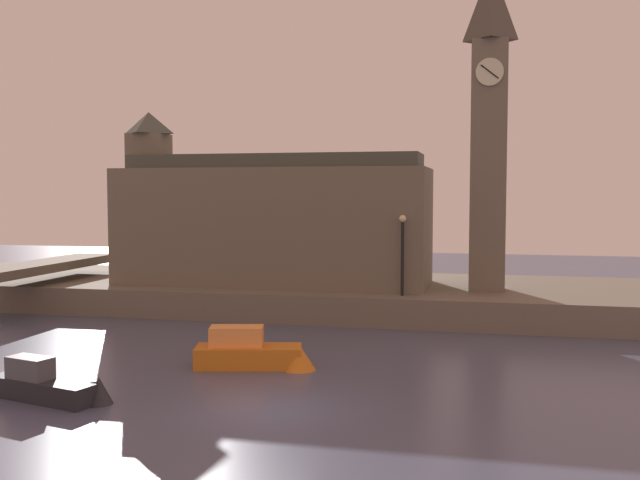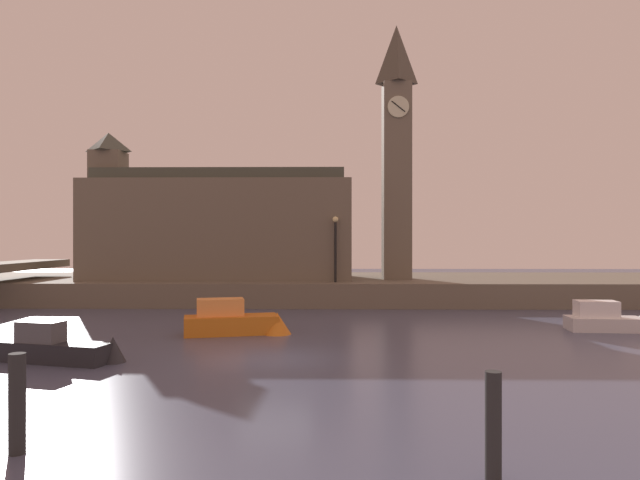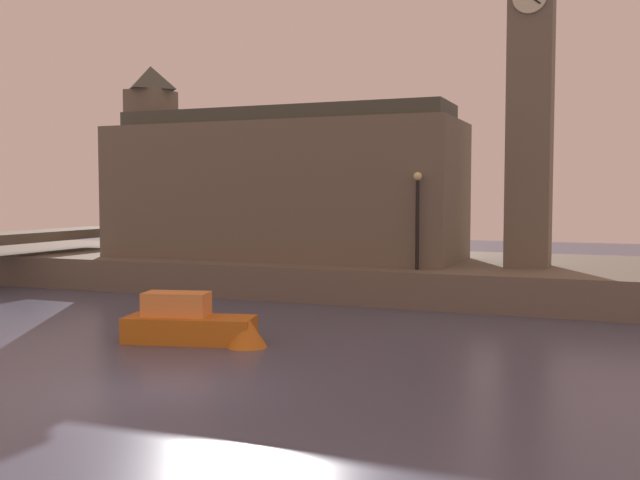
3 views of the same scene
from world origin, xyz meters
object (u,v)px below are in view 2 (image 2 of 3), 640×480
(streetlamp, at_px, (335,241))
(boat_barge_dark, at_px, (64,348))
(clock_tower, at_px, (396,147))
(mooring_post_right, at_px, (493,426))
(boat_ferry_white, at_px, (611,320))
(boat_patrol_orange, at_px, (239,321))
(mooring_post_left, at_px, (17,404))
(parliament_hall, at_px, (215,226))

(streetlamp, relative_size, boat_barge_dark, 0.88)
(clock_tower, relative_size, mooring_post_right, 9.01)
(boat_barge_dark, bearing_deg, boat_ferry_white, 17.49)
(boat_ferry_white, bearing_deg, boat_patrol_orange, -176.19)
(streetlamp, bearing_deg, mooring_post_left, -105.05)
(boat_barge_dark, bearing_deg, mooring_post_left, -70.37)
(mooring_post_right, bearing_deg, boat_barge_dark, 141.82)
(boat_ferry_white, height_order, boat_barge_dark, boat_barge_dark)
(boat_ferry_white, relative_size, boat_barge_dark, 0.86)
(clock_tower, bearing_deg, boat_ferry_white, -55.64)
(parliament_hall, height_order, boat_ferry_white, parliament_hall)
(clock_tower, relative_size, parliament_hall, 0.97)
(clock_tower, xyz_separation_m, boat_ferry_white, (8.28, -12.12, -9.82))
(parliament_hall, bearing_deg, boat_patrol_orange, -74.44)
(streetlamp, bearing_deg, parliament_hall, 157.26)
(parliament_hall, height_order, streetlamp, parliament_hall)
(streetlamp, distance_m, mooring_post_left, 25.07)
(boat_barge_dark, bearing_deg, clock_tower, 54.58)
(clock_tower, distance_m, streetlamp, 8.13)
(mooring_post_left, bearing_deg, boat_patrol_orange, 81.33)
(boat_patrol_orange, bearing_deg, boat_ferry_white, 3.81)
(mooring_post_left, xyz_separation_m, boat_barge_dark, (-2.91, 8.15, -0.51))
(streetlamp, distance_m, mooring_post_right, 25.44)
(mooring_post_left, distance_m, boat_barge_dark, 8.67)
(clock_tower, distance_m, parliament_hall, 13.31)
(streetlamp, height_order, mooring_post_right, streetlamp)
(parliament_hall, xyz_separation_m, mooring_post_right, (10.51, -28.54, -4.14))
(boat_barge_dark, bearing_deg, boat_patrol_orange, 48.83)
(mooring_post_left, xyz_separation_m, boat_ferry_white, (18.87, 15.01, -0.49))
(boat_ferry_white, bearing_deg, boat_barge_dark, -162.51)
(boat_barge_dark, bearing_deg, parliament_hall, 86.28)
(parliament_hall, bearing_deg, boat_barge_dark, -93.72)
(parliament_hall, bearing_deg, mooring_post_left, -86.56)
(clock_tower, xyz_separation_m, mooring_post_left, (-10.59, -27.13, -9.33))
(boat_ferry_white, bearing_deg, streetlamp, 143.99)
(clock_tower, relative_size, boat_patrol_orange, 3.43)
(parliament_hall, height_order, mooring_post_right, parliament_hall)
(streetlamp, bearing_deg, boat_patrol_orange, -113.20)
(mooring_post_right, relative_size, boat_barge_dark, 0.41)
(mooring_post_left, distance_m, mooring_post_right, 8.93)
(mooring_post_right, xyz_separation_m, boat_barge_dark, (-11.77, 9.25, -0.48))
(mooring_post_left, relative_size, boat_patrol_orange, 0.39)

